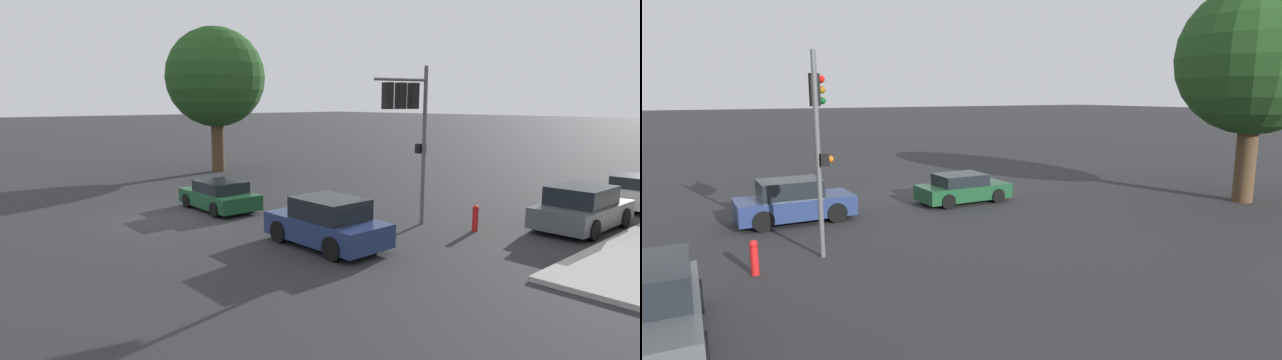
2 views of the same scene
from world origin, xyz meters
The scene contains 8 objects.
ground_plane centered at (0.00, 0.00, 0.00)m, with size 300.00×300.00×0.00m, color #28282B.
street_tree centered at (-10.60, 8.19, 5.95)m, with size 6.25×6.25×9.12m.
traffic_signal centered at (6.70, 5.87, 4.13)m, with size 0.73×2.38×5.70m.
crossing_car_0 centered at (6.74, 2.08, 0.72)m, with size 4.02×2.03×1.54m.
crossing_car_1 centered at (-0.17, 2.27, 0.59)m, with size 3.85×1.95×1.22m.
parked_car_0 centered at (11.08, 10.23, 0.73)m, with size 2.11×4.31×1.55m.
parked_car_1 centered at (11.18, 15.88, 0.66)m, with size 1.95×3.94×1.37m.
fire_hydrant centered at (8.78, 7.17, 0.49)m, with size 0.22×0.22×0.92m.
Camera 1 is at (17.93, -8.01, 4.46)m, focal length 28.00 mm.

